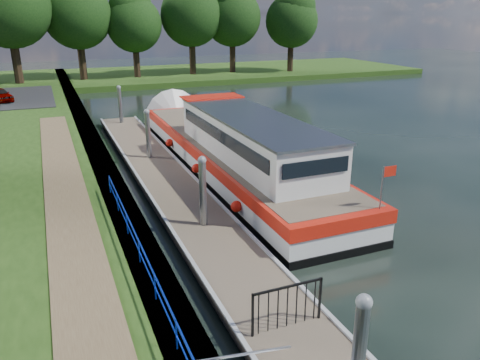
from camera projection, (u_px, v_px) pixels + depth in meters
name	position (u px, v px, depth m)	size (l,w,h in m)	color
bank_edge	(106.00, 178.00, 21.48)	(1.10, 90.00, 0.78)	#473D2D
far_bank	(185.00, 74.00, 58.94)	(60.00, 18.00, 0.60)	#224012
footpath	(75.00, 242.00, 14.58)	(1.60, 40.00, 0.05)	brown
blue_fence	(164.00, 302.00, 10.66)	(0.04, 18.04, 0.72)	#0C2DBF
pontoon	(172.00, 189.00, 20.73)	(2.50, 30.00, 0.56)	brown
mooring_piles	(171.00, 165.00, 20.36)	(0.30, 27.30, 3.55)	gray
gate_panel	(287.00, 300.00, 11.01)	(1.85, 0.05, 1.15)	black
barge	(227.00, 147.00, 23.85)	(4.36, 21.15, 4.78)	black
horizon_trees	(65.00, 9.00, 48.56)	(54.38, 10.03, 12.87)	#332316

